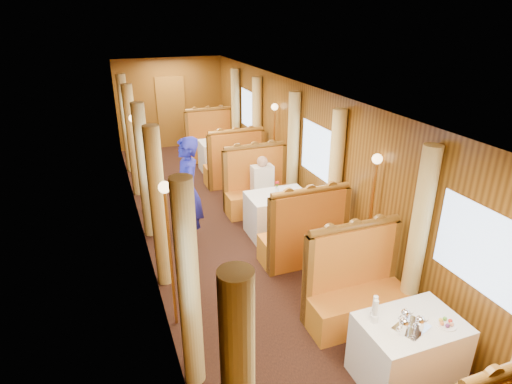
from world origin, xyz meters
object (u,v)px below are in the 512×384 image
teapot_left (404,328)px  teapot_back (405,318)px  banquette_near_aft (355,292)px  table_far (222,156)px  fruit_plate (446,323)px  banquette_mid_fwd (303,238)px  banquette_far_fwd (234,167)px  teapot_right (419,326)px  rose_vase_mid (277,185)px  banquette_far_aft (211,143)px  steward (188,193)px  table_near (408,351)px  table_mid (278,214)px  rose_vase_far (222,134)px  tea_tray (411,327)px  passenger (263,181)px  banquette_mid_aft (257,191)px

teapot_left → teapot_back: 0.16m
banquette_near_aft → table_far: (0.00, 5.99, -0.05)m
banquette_near_aft → fruit_plate: banquette_near_aft is taller
banquette_mid_fwd → table_far: size_ratio=1.28×
banquette_far_fwd → fruit_plate: banquette_far_fwd is taller
teapot_right → fruit_plate: bearing=-4.7°
rose_vase_mid → table_far: bearing=89.6°
banquette_near_aft → banquette_far_aft: (0.00, 7.00, 0.00)m
teapot_back → steward: (-1.43, 3.67, 0.12)m
banquette_far_fwd → table_near: bearing=-90.0°
banquette_far_fwd → fruit_plate: 6.15m
table_mid → teapot_left: size_ratio=6.16×
fruit_plate → banquette_near_aft: bearing=103.7°
banquette_far_fwd → rose_vase_far: banquette_far_fwd is taller
table_mid → tea_tray: tea_tray is taller
table_near → passenger: 4.25m
rose_vase_far → banquette_near_aft: bearing=-90.2°
tea_tray → table_near: bearing=42.4°
teapot_left → fruit_plate: size_ratio=0.80×
teapot_right → rose_vase_mid: rose_vase_mid is taller
table_near → banquette_far_fwd: bearing=90.0°
banquette_far_fwd → steward: size_ratio=0.71×
table_mid → rose_vase_far: size_ratio=2.92×
teapot_right → passenger: size_ratio=0.22×
table_near → teapot_left: (-0.20, -0.10, 0.44)m
table_mid → teapot_back: teapot_back is taller
tea_tray → teapot_back: 0.11m
banquette_mid_fwd → tea_tray: (-0.07, -2.55, 0.33)m
fruit_plate → rose_vase_mid: 3.66m
tea_tray → fruit_plate: size_ratio=1.60×
tea_tray → table_far: bearing=89.4°
table_far → passenger: 2.79m
banquette_near_aft → tea_tray: 1.13m
table_near → banquette_mid_aft: banquette_mid_aft is taller
table_far → rose_vase_mid: 3.55m
teapot_left → teapot_back: size_ratio=1.08×
rose_vase_mid → rose_vase_far: bearing=89.2°
rose_vase_mid → fruit_plate: bearing=-85.1°
teapot_left → teapot_right: teapot_left is taller
teapot_left → rose_vase_mid: 3.60m
table_mid → steward: (-1.52, 0.19, 0.56)m
table_far → tea_tray: tea_tray is taller
banquette_mid_fwd → fruit_plate: bearing=-83.9°
table_far → rose_vase_far: rose_vase_far is taller
banquette_near_aft → tea_tray: bearing=-93.8°
passenger → table_mid: bearing=-90.0°
banquette_far_fwd → teapot_right: bearing=-90.3°
banquette_mid_aft → teapot_left: 4.64m
table_mid → rose_vase_far: bearing=89.6°
tea_tray → rose_vase_mid: 3.57m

